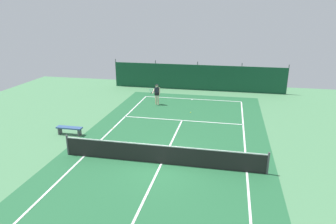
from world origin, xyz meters
The scene contains 9 objects.
ground_plane centered at (0.00, 0.00, 0.00)m, with size 36.00×36.00×0.00m, color #4C8456.
court_surface centered at (0.00, 0.00, 0.00)m, with size 11.02×26.60×0.01m.
tennis_net centered at (0.00, 0.00, 0.51)m, with size 10.12×0.10×1.10m.
back_fence centered at (0.00, 15.72, 0.67)m, with size 16.30×0.98×2.70m.
tennis_player centered at (-2.60, 9.76, 0.96)m, with size 0.80×0.68×1.64m.
tennis_ball_near_player centered at (0.34, 8.17, 0.03)m, with size 0.07×0.07×0.07m, color #CCDB33.
tennis_ball_midcourt centered at (-4.09, 3.94, 0.03)m, with size 0.07×0.07×0.07m, color #CCDB33.
parked_car centered at (-2.55, 18.05, 0.84)m, with size 2.27×4.33×1.68m.
courtside_bench centered at (-6.31, 2.53, 0.37)m, with size 1.60×0.40×0.49m.
Camera 1 is at (3.05, -13.19, 7.17)m, focal length 32.68 mm.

